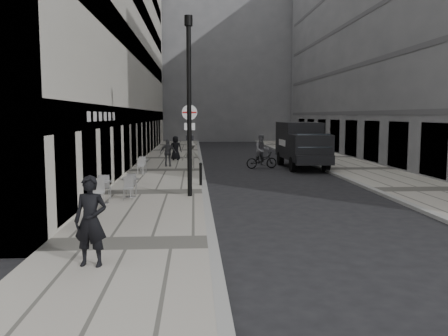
# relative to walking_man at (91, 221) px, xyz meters

# --- Properties ---
(ground) EXTENTS (120.00, 120.00, 0.00)m
(ground) POSITION_rel_walking_man_xyz_m (2.51, -1.01, -1.04)
(ground) COLOR black
(ground) RESTS_ON ground
(sidewalk) EXTENTS (4.00, 60.00, 0.12)m
(sidewalk) POSITION_rel_walking_man_xyz_m (0.51, 16.99, -0.98)
(sidewalk) COLOR #9D9A8E
(sidewalk) RESTS_ON ground
(far_sidewalk) EXTENTS (4.00, 60.00, 0.12)m
(far_sidewalk) POSITION_rel_walking_man_xyz_m (11.51, 16.99, -0.98)
(far_sidewalk) COLOR #9D9A8E
(far_sidewalk) RESTS_ON ground
(building_left) EXTENTS (4.00, 45.00, 18.00)m
(building_left) POSITION_rel_walking_man_xyz_m (-3.49, 23.49, 7.96)
(building_left) COLOR beige
(building_left) RESTS_ON ground
(building_right) EXTENTS (6.00, 45.00, 20.00)m
(building_right) POSITION_rel_walking_man_xyz_m (16.51, 23.49, 8.96)
(building_right) COLOR slate
(building_right) RESTS_ON ground
(building_far) EXTENTS (24.00, 16.00, 22.00)m
(building_far) POSITION_rel_walking_man_xyz_m (4.01, 54.99, 9.96)
(building_far) COLOR slate
(building_far) RESTS_ON ground
(walking_man) EXTENTS (0.73, 0.54, 1.83)m
(walking_man) POSITION_rel_walking_man_xyz_m (0.00, 0.00, 0.00)
(walking_man) COLOR black
(walking_man) RESTS_ON sidewalk
(sign_post) EXTENTS (0.61, 0.09, 3.54)m
(sign_post) POSITION_rel_walking_man_xyz_m (1.91, 9.48, 1.35)
(sign_post) COLOR black
(sign_post) RESTS_ON sidewalk
(lamppost) EXTENTS (0.30, 0.30, 6.61)m
(lamppost) POSITION_rel_walking_man_xyz_m (1.91, 8.21, 2.76)
(lamppost) COLOR black
(lamppost) RESTS_ON sidewalk
(bollard_near) EXTENTS (0.13, 0.13, 0.98)m
(bollard_near) POSITION_rel_walking_man_xyz_m (1.91, 12.62, -0.43)
(bollard_near) COLOR black
(bollard_near) RESTS_ON sidewalk
(bollard_far) EXTENTS (0.12, 0.12, 0.92)m
(bollard_far) POSITION_rel_walking_man_xyz_m (2.36, 10.98, -0.46)
(bollard_far) COLOR black
(bollard_far) RESTS_ON sidewalk
(panel_van) EXTENTS (2.23, 5.82, 2.72)m
(panel_van) POSITION_rel_walking_man_xyz_m (8.50, 18.56, 0.50)
(panel_van) COLOR black
(panel_van) RESTS_ON ground
(cyclist) EXTENTS (1.97, 1.00, 2.03)m
(cyclist) POSITION_rel_walking_man_xyz_m (6.08, 18.34, -0.24)
(cyclist) COLOR black
(cyclist) RESTS_ON ground
(pedestrian_a) EXTENTS (0.96, 0.41, 1.63)m
(pedestrian_a) POSITION_rel_walking_man_xyz_m (0.53, 18.73, -0.10)
(pedestrian_a) COLOR #525156
(pedestrian_a) RESTS_ON sidewalk
(pedestrian_b) EXTENTS (1.08, 0.70, 1.59)m
(pedestrian_b) POSITION_rel_walking_man_xyz_m (1.91, 16.87, -0.12)
(pedestrian_b) COLOR #9E9B92
(pedestrian_b) RESTS_ON sidewalk
(pedestrian_c) EXTENTS (0.80, 0.52, 1.64)m
(pedestrian_c) POSITION_rel_walking_man_xyz_m (0.82, 22.75, -0.10)
(pedestrian_c) COLOR black
(pedestrian_c) RESTS_ON sidewalk
(cafe_table_near) EXTENTS (0.64, 1.44, 0.82)m
(cafe_table_near) POSITION_rel_walking_man_xyz_m (-0.29, 8.09, -0.50)
(cafe_table_near) COLOR #A7A7A9
(cafe_table_near) RESTS_ON sidewalk
(cafe_table_mid) EXTENTS (0.73, 1.64, 0.94)m
(cafe_table_mid) POSITION_rel_walking_man_xyz_m (-1.09, 6.78, -0.44)
(cafe_table_mid) COLOR silver
(cafe_table_mid) RESTS_ON sidewalk
(cafe_table_far) EXTENTS (0.66, 1.48, 0.84)m
(cafe_table_far) POSITION_rel_walking_man_xyz_m (-0.65, 15.39, -0.49)
(cafe_table_far) COLOR silver
(cafe_table_far) RESTS_ON sidewalk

